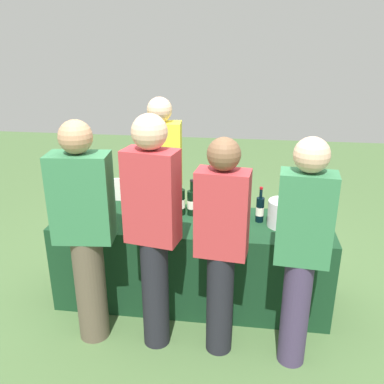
{
  "coord_description": "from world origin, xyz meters",
  "views": [
    {
      "loc": [
        0.42,
        -3.06,
        2.18
      ],
      "look_at": [
        0.0,
        0.0,
        1.0
      ],
      "focal_mm": 38.84,
      "sensor_mm": 36.0,
      "label": 1
    }
  ],
  "objects_px": {
    "wine_glass_1": "(165,212)",
    "wine_bottle_0": "(129,198)",
    "wine_bottle_3": "(180,201)",
    "guest_2": "(221,242)",
    "wine_bottle_4": "(192,202)",
    "wine_glass_2": "(202,220)",
    "guest_0": "(85,229)",
    "guest_3": "(302,248)",
    "server_pouring": "(161,178)",
    "wine_glass_0": "(147,211)",
    "menu_board": "(124,214)",
    "wine_bottle_2": "(164,201)",
    "ice_bucket": "(283,214)",
    "wine_bottle_1": "(142,202)",
    "wine_bottle_6": "(260,209)",
    "guest_1": "(153,226)",
    "wine_bottle_5": "(244,205)",
    "wine_glass_3": "(226,217)"
  },
  "relations": [
    {
      "from": "wine_glass_1",
      "to": "wine_bottle_0",
      "type": "bearing_deg",
      "value": 146.28
    },
    {
      "from": "wine_bottle_0",
      "to": "guest_0",
      "type": "xyz_separation_m",
      "value": [
        -0.11,
        -0.73,
        0.05
      ]
    },
    {
      "from": "wine_bottle_2",
      "to": "ice_bucket",
      "type": "relative_size",
      "value": 1.2
    },
    {
      "from": "wine_glass_0",
      "to": "guest_0",
      "type": "xyz_separation_m",
      "value": [
        -0.33,
        -0.48,
        0.05
      ]
    },
    {
      "from": "wine_glass_3",
      "to": "wine_bottle_5",
      "type": "bearing_deg",
      "value": 62.17
    },
    {
      "from": "guest_3",
      "to": "wine_bottle_3",
      "type": "bearing_deg",
      "value": 145.41
    },
    {
      "from": "wine_bottle_5",
      "to": "guest_2",
      "type": "relative_size",
      "value": 0.2
    },
    {
      "from": "wine_bottle_1",
      "to": "guest_0",
      "type": "distance_m",
      "value": 0.68
    },
    {
      "from": "wine_bottle_4",
      "to": "wine_glass_0",
      "type": "relative_size",
      "value": 2.19
    },
    {
      "from": "wine_bottle_0",
      "to": "guest_0",
      "type": "distance_m",
      "value": 0.74
    },
    {
      "from": "guest_0",
      "to": "menu_board",
      "type": "distance_m",
      "value": 1.47
    },
    {
      "from": "wine_bottle_2",
      "to": "server_pouring",
      "type": "height_order",
      "value": "server_pouring"
    },
    {
      "from": "wine_bottle_4",
      "to": "wine_bottle_6",
      "type": "relative_size",
      "value": 1.05
    },
    {
      "from": "server_pouring",
      "to": "wine_glass_3",
      "type": "bearing_deg",
      "value": 129.08
    },
    {
      "from": "wine_bottle_0",
      "to": "ice_bucket",
      "type": "bearing_deg",
      "value": -7.03
    },
    {
      "from": "menu_board",
      "to": "wine_bottle_2",
      "type": "bearing_deg",
      "value": -62.68
    },
    {
      "from": "wine_bottle_4",
      "to": "guest_0",
      "type": "xyz_separation_m",
      "value": [
        -0.66,
        -0.7,
        0.05
      ]
    },
    {
      "from": "server_pouring",
      "to": "guest_2",
      "type": "height_order",
      "value": "server_pouring"
    },
    {
      "from": "wine_bottle_2",
      "to": "server_pouring",
      "type": "bearing_deg",
      "value": 104.61
    },
    {
      "from": "wine_bottle_6",
      "to": "guest_2",
      "type": "bearing_deg",
      "value": -112.33
    },
    {
      "from": "wine_bottle_3",
      "to": "guest_3",
      "type": "bearing_deg",
      "value": -39.7
    },
    {
      "from": "guest_0",
      "to": "wine_bottle_2",
      "type": "bearing_deg",
      "value": 52.94
    },
    {
      "from": "wine_bottle_4",
      "to": "wine_glass_2",
      "type": "xyz_separation_m",
      "value": [
        0.12,
        -0.31,
        -0.02
      ]
    },
    {
      "from": "wine_bottle_5",
      "to": "menu_board",
      "type": "height_order",
      "value": "wine_bottle_5"
    },
    {
      "from": "wine_glass_2",
      "to": "ice_bucket",
      "type": "distance_m",
      "value": 0.65
    },
    {
      "from": "wine_bottle_1",
      "to": "wine_bottle_3",
      "type": "relative_size",
      "value": 0.94
    },
    {
      "from": "wine_bottle_3",
      "to": "wine_bottle_6",
      "type": "distance_m",
      "value": 0.66
    },
    {
      "from": "wine_glass_0",
      "to": "wine_glass_1",
      "type": "relative_size",
      "value": 1.0
    },
    {
      "from": "wine_glass_0",
      "to": "guest_3",
      "type": "relative_size",
      "value": 0.09
    },
    {
      "from": "wine_bottle_4",
      "to": "wine_glass_3",
      "type": "distance_m",
      "value": 0.4
    },
    {
      "from": "wine_glass_2",
      "to": "server_pouring",
      "type": "distance_m",
      "value": 0.86
    },
    {
      "from": "wine_bottle_3",
      "to": "guest_2",
      "type": "bearing_deg",
      "value": -60.9
    },
    {
      "from": "guest_3",
      "to": "menu_board",
      "type": "xyz_separation_m",
      "value": [
        -1.63,
        1.44,
        -0.5
      ]
    },
    {
      "from": "wine_bottle_0",
      "to": "guest_3",
      "type": "relative_size",
      "value": 0.18
    },
    {
      "from": "wine_bottle_1",
      "to": "wine_glass_2",
      "type": "xyz_separation_m",
      "value": [
        0.53,
        -0.25,
        -0.02
      ]
    },
    {
      "from": "wine_glass_2",
      "to": "wine_bottle_5",
      "type": "bearing_deg",
      "value": 42.77
    },
    {
      "from": "ice_bucket",
      "to": "guest_2",
      "type": "distance_m",
      "value": 0.74
    },
    {
      "from": "wine_glass_2",
      "to": "ice_bucket",
      "type": "height_order",
      "value": "ice_bucket"
    },
    {
      "from": "guest_3",
      "to": "wine_glass_2",
      "type": "bearing_deg",
      "value": 151.81
    },
    {
      "from": "wine_bottle_4",
      "to": "guest_3",
      "type": "distance_m",
      "value": 1.12
    },
    {
      "from": "wine_bottle_1",
      "to": "wine_bottle_4",
      "type": "bearing_deg",
      "value": 8.1
    },
    {
      "from": "wine_bottle_2",
      "to": "menu_board",
      "type": "distance_m",
      "value": 1.0
    },
    {
      "from": "guest_0",
      "to": "wine_bottle_6",
      "type": "bearing_deg",
      "value": 21.5
    },
    {
      "from": "wine_bottle_1",
      "to": "ice_bucket",
      "type": "height_order",
      "value": "wine_bottle_1"
    },
    {
      "from": "wine_glass_0",
      "to": "server_pouring",
      "type": "height_order",
      "value": "server_pouring"
    },
    {
      "from": "wine_bottle_6",
      "to": "guest_1",
      "type": "relative_size",
      "value": 0.17
    },
    {
      "from": "wine_glass_2",
      "to": "menu_board",
      "type": "height_order",
      "value": "wine_glass_2"
    },
    {
      "from": "wine_bottle_2",
      "to": "wine_bottle_4",
      "type": "distance_m",
      "value": 0.24
    },
    {
      "from": "guest_2",
      "to": "wine_bottle_4",
      "type": "bearing_deg",
      "value": 118.85
    },
    {
      "from": "wine_glass_1",
      "to": "wine_glass_2",
      "type": "distance_m",
      "value": 0.32
    }
  ]
}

